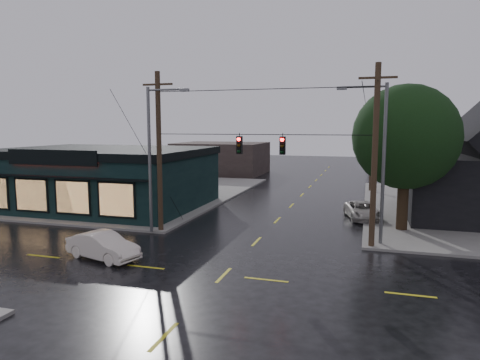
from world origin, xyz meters
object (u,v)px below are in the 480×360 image
(utility_pole_nw, at_px, (161,232))
(suv_silver, at_px, (363,211))
(sedan_cream, at_px, (103,246))
(corner_tree, at_px, (406,137))
(utility_pole_ne, at_px, (371,248))

(utility_pole_nw, relative_size, suv_silver, 2.24)
(sedan_cream, xyz_separation_m, suv_silver, (12.64, 13.70, -0.06))
(sedan_cream, bearing_deg, corner_tree, -39.56)
(suv_silver, bearing_deg, corner_tree, -65.20)
(corner_tree, relative_size, sedan_cream, 2.23)
(corner_tree, bearing_deg, suv_silver, 128.56)
(utility_pole_nw, distance_m, suv_silver, 14.64)
(utility_pole_nw, bearing_deg, utility_pole_ne, 0.00)
(sedan_cream, relative_size, suv_silver, 0.92)
(utility_pole_nw, relative_size, utility_pole_ne, 1.00)
(corner_tree, height_order, utility_pole_ne, corner_tree)
(utility_pole_ne, distance_m, sedan_cream, 14.52)
(utility_pole_ne, xyz_separation_m, sedan_cream, (-13.22, -5.98, 0.69))
(utility_pole_ne, bearing_deg, utility_pole_nw, 180.00)
(sedan_cream, bearing_deg, utility_pole_nw, 13.31)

